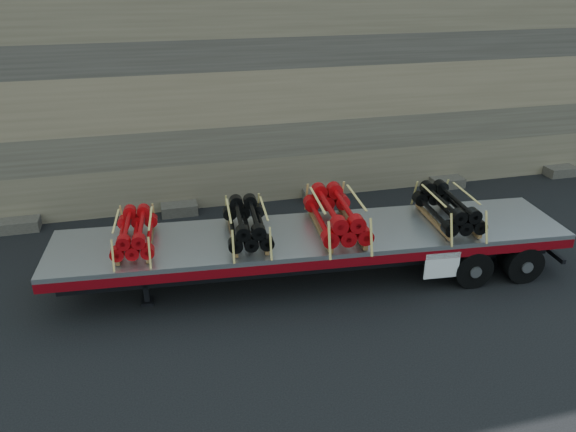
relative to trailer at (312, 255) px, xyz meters
name	(u,v)px	position (x,y,z in m)	size (l,w,h in m)	color
ground	(303,270)	(-0.15, 0.41, -0.67)	(120.00, 120.00, 0.00)	black
rock_wall	(254,95)	(-0.15, 6.91, 2.83)	(44.00, 3.00, 7.00)	#7A6B54
trailer	(312,255)	(0.00, 0.00, 0.00)	(13.38, 2.57, 1.34)	#A9ABB0
bundle_front	(135,233)	(-4.48, 0.37, 1.02)	(1.00, 2.00, 0.71)	#B6090E
bundle_midfront	(247,224)	(-1.71, 0.14, 1.05)	(1.08, 2.16, 0.77)	black
bundle_midrear	(336,216)	(0.61, -0.05, 1.11)	(1.26, 2.51, 0.89)	#B6090E
bundle_rear	(448,209)	(3.69, -0.31, 1.07)	(1.13, 2.27, 0.80)	black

